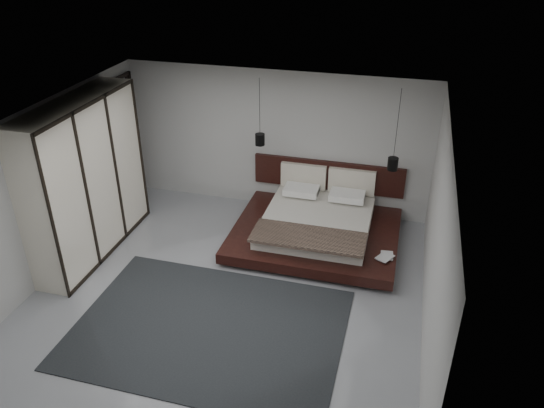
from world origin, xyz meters
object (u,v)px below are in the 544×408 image
(pendant_left, at_px, (260,139))
(rug, at_px, (209,328))
(bed, at_px, (317,225))
(wardrobe, at_px, (85,180))
(lattice_screen, at_px, (127,141))
(pendant_right, at_px, (393,164))

(pendant_left, xyz_separation_m, rug, (0.16, -3.28, -1.65))
(rug, bearing_deg, bed, 69.48)
(pendant_left, height_order, wardrobe, pendant_left)
(pendant_left, relative_size, wardrobe, 0.45)
(lattice_screen, xyz_separation_m, bed, (4.01, -0.55, -1.00))
(lattice_screen, relative_size, pendant_left, 2.08)
(lattice_screen, height_order, bed, lattice_screen)
(pendant_right, relative_size, wardrobe, 0.53)
(lattice_screen, xyz_separation_m, rug, (2.96, -3.35, -1.29))
(rug, bearing_deg, pendant_left, 92.81)
(pendant_right, bearing_deg, pendant_left, -180.00)
(lattice_screen, xyz_separation_m, wardrobe, (0.25, -1.87, 0.07))
(rug, bearing_deg, lattice_screen, 131.46)
(lattice_screen, relative_size, rug, 0.67)
(wardrobe, height_order, rug, wardrobe)
(pendant_left, bearing_deg, wardrobe, -144.69)
(lattice_screen, height_order, wardrobe, wardrobe)
(lattice_screen, height_order, pendant_right, pendant_right)
(pendant_left, distance_m, wardrobe, 3.14)
(lattice_screen, bearing_deg, pendant_right, -0.75)
(wardrobe, bearing_deg, pendant_right, 19.96)
(wardrobe, distance_m, rug, 3.37)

